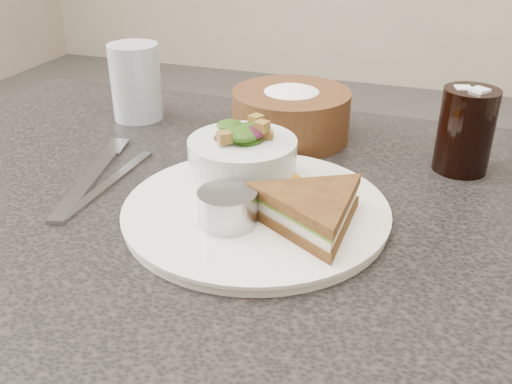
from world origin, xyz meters
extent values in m
cylinder|color=silver|center=(0.04, -0.02, 0.76)|extent=(0.29, 0.29, 0.01)
cylinder|color=#A0A1A4|center=(0.03, -0.07, 0.78)|extent=(0.06, 0.06, 0.04)
cone|color=orange|center=(0.06, 0.03, 0.78)|extent=(0.09, 0.09, 0.03)
cube|color=#989BA3|center=(-0.18, -0.01, 0.75)|extent=(0.07, 0.21, 0.01)
cube|color=#959697|center=(-0.15, -0.01, 0.75)|extent=(0.01, 0.20, 0.00)
cylinder|color=#A8B5C0|center=(-0.23, 0.21, 0.81)|extent=(0.10, 0.10, 0.12)
camera|label=1|loc=(0.22, -0.54, 1.07)|focal=40.00mm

